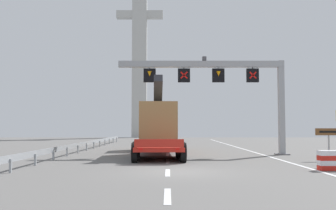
{
  "coord_description": "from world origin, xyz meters",
  "views": [
    {
      "loc": [
        -0.51,
        -17.11,
        1.97
      ],
      "look_at": [
        -0.63,
        8.61,
        3.44
      ],
      "focal_mm": 41.23,
      "sensor_mm": 36.0,
      "label": 1
    }
  ],
  "objects_px": {
    "heavy_haul_truck_red": "(159,127)",
    "bridge_pylon_distant": "(141,36)",
    "tourist_info_sign_brown": "(331,136)",
    "crash_barrier_striped": "(332,160)",
    "overhead_lane_gantry": "(224,78)"
  },
  "relations": [
    {
      "from": "crash_barrier_striped",
      "to": "bridge_pylon_distant",
      "type": "relative_size",
      "value": 0.03
    },
    {
      "from": "overhead_lane_gantry",
      "to": "bridge_pylon_distant",
      "type": "distance_m",
      "value": 49.27
    },
    {
      "from": "heavy_haul_truck_red",
      "to": "overhead_lane_gantry",
      "type": "bearing_deg",
      "value": -15.69
    },
    {
      "from": "tourist_info_sign_brown",
      "to": "heavy_haul_truck_red",
      "type": "bearing_deg",
      "value": 150.05
    },
    {
      "from": "tourist_info_sign_brown",
      "to": "crash_barrier_striped",
      "type": "height_order",
      "value": "tourist_info_sign_brown"
    },
    {
      "from": "crash_barrier_striped",
      "to": "overhead_lane_gantry",
      "type": "bearing_deg",
      "value": 109.53
    },
    {
      "from": "overhead_lane_gantry",
      "to": "tourist_info_sign_brown",
      "type": "bearing_deg",
      "value": -39.32
    },
    {
      "from": "heavy_haul_truck_red",
      "to": "bridge_pylon_distant",
      "type": "relative_size",
      "value": 0.37
    },
    {
      "from": "heavy_haul_truck_red",
      "to": "bridge_pylon_distant",
      "type": "bearing_deg",
      "value": 95.96
    },
    {
      "from": "tourist_info_sign_brown",
      "to": "bridge_pylon_distant",
      "type": "height_order",
      "value": "bridge_pylon_distant"
    },
    {
      "from": "heavy_haul_truck_red",
      "to": "bridge_pylon_distant",
      "type": "xyz_separation_m",
      "value": [
        -4.7,
        44.96,
        17.56
      ]
    },
    {
      "from": "tourist_info_sign_brown",
      "to": "bridge_pylon_distant",
      "type": "xyz_separation_m",
      "value": [
        -15.03,
        50.92,
        18.09
      ]
    },
    {
      "from": "crash_barrier_striped",
      "to": "heavy_haul_truck_red",
      "type": "bearing_deg",
      "value": 126.14
    },
    {
      "from": "heavy_haul_truck_red",
      "to": "tourist_info_sign_brown",
      "type": "distance_m",
      "value": 11.93
    },
    {
      "from": "bridge_pylon_distant",
      "to": "tourist_info_sign_brown",
      "type": "bearing_deg",
      "value": -73.56
    }
  ]
}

